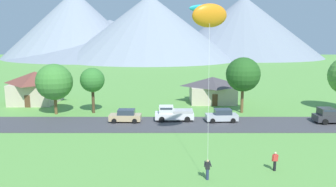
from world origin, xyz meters
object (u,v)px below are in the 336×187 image
at_px(house_leftmost, 212,89).
at_px(watcher_person, 275,161).
at_px(pickup_truck_white_west_side, 173,113).
at_px(kite_flyer_with_kite, 209,16).
at_px(house_left_center, 35,87).
at_px(tree_near_left, 54,82).
at_px(parked_car_silver_west_end, 222,116).
at_px(pickup_truck_charcoal_east_side, 333,115).
at_px(tree_right_of_center, 243,75).
at_px(tree_left_of_center, 92,80).
at_px(parked_car_tan_mid_west, 125,116).

distance_m(house_leftmost, watcher_person, 29.67).
height_order(pickup_truck_white_west_side, kite_flyer_with_kite, kite_flyer_with_kite).
distance_m(house_left_center, tree_near_left, 10.43).
xyz_separation_m(parked_car_silver_west_end, pickup_truck_charcoal_east_side, (14.58, -0.69, 0.19)).
distance_m(tree_right_of_center, parked_car_silver_west_end, 8.35).
relative_size(tree_near_left, tree_right_of_center, 0.89).
relative_size(pickup_truck_charcoal_east_side, kite_flyer_with_kite, 0.37).
bearing_deg(parked_car_silver_west_end, tree_right_of_center, 54.82).
relative_size(pickup_truck_white_west_side, watcher_person, 3.12).
relative_size(parked_car_silver_west_end, kite_flyer_with_kite, 0.30).
relative_size(tree_right_of_center, watcher_person, 4.97).
relative_size(tree_left_of_center, parked_car_silver_west_end, 1.58).
xyz_separation_m(tree_right_of_center, kite_flyer_with_kite, (-7.33, -17.59, 7.34)).
bearing_deg(parked_car_silver_west_end, tree_left_of_center, 163.77).
bearing_deg(pickup_truck_charcoal_east_side, house_left_center, 163.14).
relative_size(house_left_center, pickup_truck_charcoal_east_side, 1.51).
bearing_deg(parked_car_tan_mid_west, tree_near_left, 156.58).
xyz_separation_m(house_leftmost, tree_near_left, (-24.28, -8.81, 2.48)).
bearing_deg(tree_right_of_center, tree_left_of_center, -179.55).
bearing_deg(house_left_center, parked_car_tan_mid_west, -37.21).
bearing_deg(pickup_truck_white_west_side, kite_flyer_with_kite, -76.33).
relative_size(tree_left_of_center, pickup_truck_charcoal_east_side, 1.29).
bearing_deg(tree_right_of_center, parked_car_silver_west_end, -125.18).
bearing_deg(tree_near_left, tree_left_of_center, 8.26).
relative_size(tree_right_of_center, parked_car_tan_mid_west, 1.96).
xyz_separation_m(house_leftmost, tree_right_of_center, (3.40, -7.85, 3.45)).
xyz_separation_m(tree_right_of_center, pickup_truck_charcoal_east_side, (10.68, -6.23, -4.70)).
bearing_deg(watcher_person, tree_left_of_center, 133.24).
bearing_deg(house_leftmost, kite_flyer_with_kite, -98.80).
bearing_deg(kite_flyer_with_kite, parked_car_tan_mid_west, 128.40).
bearing_deg(tree_near_left, pickup_truck_white_west_side, -13.12).
relative_size(parked_car_silver_west_end, watcher_person, 2.56).
height_order(pickup_truck_charcoal_east_side, kite_flyer_with_kite, kite_flyer_with_kite).
height_order(house_leftmost, pickup_truck_white_west_side, house_leftmost).
distance_m(house_leftmost, pickup_truck_white_west_side, 14.68).
distance_m(house_left_center, tree_left_of_center, 13.86).
distance_m(house_left_center, pickup_truck_charcoal_east_side, 46.52).
relative_size(tree_near_left, pickup_truck_white_west_side, 1.42).
relative_size(tree_left_of_center, parked_car_tan_mid_west, 1.60).
height_order(pickup_truck_white_west_side, pickup_truck_charcoal_east_side, same).
bearing_deg(pickup_truck_charcoal_east_side, tree_right_of_center, 149.77).
height_order(house_leftmost, house_left_center, house_left_center).
xyz_separation_m(house_left_center, parked_car_silver_west_end, (29.91, -12.79, -1.96)).
distance_m(parked_car_tan_mid_west, kite_flyer_with_kite, 19.50).
xyz_separation_m(pickup_truck_white_west_side, pickup_truck_charcoal_east_side, (21.08, -1.24, 0.00)).
height_order(house_left_center, tree_near_left, tree_near_left).
bearing_deg(pickup_truck_white_west_side, tree_left_of_center, 158.00).
bearing_deg(house_leftmost, house_left_center, -178.88).
distance_m(house_leftmost, tree_left_of_center, 20.71).
height_order(pickup_truck_charcoal_east_side, watcher_person, pickup_truck_charcoal_east_side).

